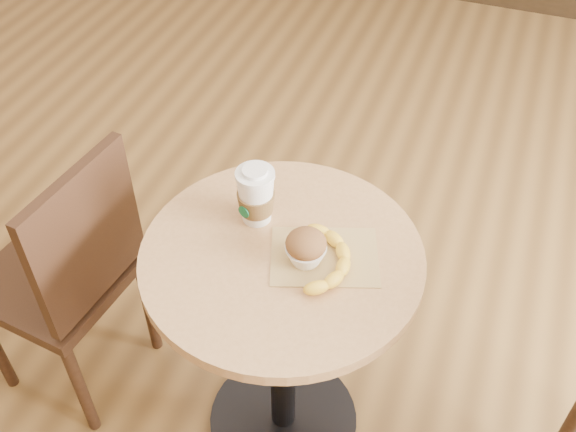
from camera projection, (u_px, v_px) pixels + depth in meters
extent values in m
plane|color=brown|center=(322.00, 424.00, 2.03)|extent=(7.00, 7.00, 0.00)
cylinder|color=black|center=(283.00, 418.00, 2.03)|extent=(0.44, 0.44, 0.02)
cylinder|color=black|center=(283.00, 349.00, 1.78)|extent=(0.07, 0.07, 0.72)
cylinder|color=tan|center=(282.00, 257.00, 1.53)|extent=(0.65, 0.65, 0.03)
cube|color=#321E11|center=(55.00, 277.00, 1.89)|extent=(0.42, 0.42, 0.04)
cylinder|color=#321E11|center=(66.00, 269.00, 2.19)|extent=(0.03, 0.03, 0.43)
cylinder|color=#321E11|center=(148.00, 304.00, 2.09)|extent=(0.03, 0.03, 0.43)
cylinder|color=#321E11|center=(80.00, 386.00, 1.88)|extent=(0.03, 0.03, 0.43)
cube|color=#321E11|center=(86.00, 238.00, 1.66)|extent=(0.07, 0.36, 0.40)
cylinder|color=#321E11|center=(569.00, 429.00, 1.76)|extent=(0.04, 0.04, 0.48)
cube|color=tan|center=(325.00, 256.00, 1.51)|extent=(0.29, 0.25, 0.00)
cylinder|color=white|center=(255.00, 175.00, 1.50)|extent=(0.09, 0.09, 0.01)
cylinder|color=white|center=(255.00, 171.00, 1.49)|extent=(0.06, 0.06, 0.01)
cylinder|color=#08532D|center=(244.00, 212.00, 1.53)|extent=(0.03, 0.01, 0.03)
ellipsoid|color=brown|center=(306.00, 244.00, 1.46)|extent=(0.09, 0.09, 0.06)
ellipsoid|color=beige|center=(306.00, 238.00, 1.45)|extent=(0.03, 0.03, 0.02)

